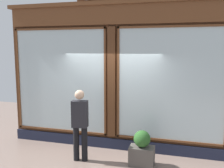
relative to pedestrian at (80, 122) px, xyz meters
name	(u,v)px	position (x,y,z in m)	size (l,w,h in m)	color
shop_facade	(113,76)	(-0.52, -1.04, 0.98)	(5.85, 0.42, 4.29)	#4C2B16
pedestrian	(80,122)	(0.00, 0.00, 0.00)	(0.39, 0.27, 1.69)	black
planter_box	(142,156)	(-1.43, -0.16, -0.72)	(0.56, 0.36, 0.43)	#4C4742
planter_shrub	(142,139)	(-1.43, -0.16, -0.31)	(0.38, 0.38, 0.38)	#285623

